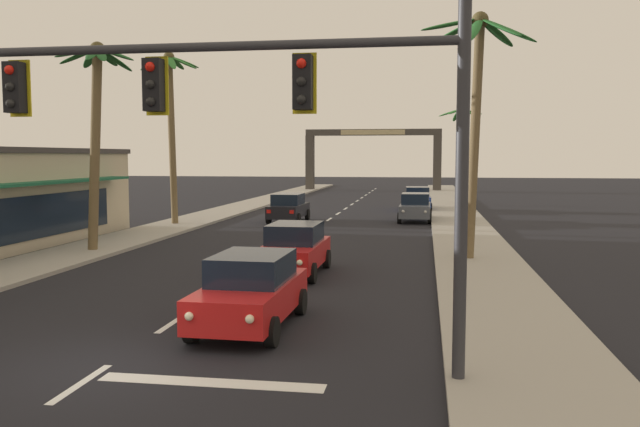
{
  "coord_description": "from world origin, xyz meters",
  "views": [
    {
      "loc": [
        5.81,
        -11.25,
        3.91
      ],
      "look_at": [
        2.74,
        8.0,
        2.2
      ],
      "focal_mm": 36.99,
      "sensor_mm": 36.0,
      "label": 1
    }
  ],
  "objects_px": {
    "sedan_third_in_queue": "(294,249)",
    "sedan_oncoming_far": "(288,207)",
    "palm_left_third": "(171,107)",
    "palm_right_second": "(477,85)",
    "traffic_signal_mast": "(245,108)",
    "palm_right_farthest": "(460,134)",
    "sedan_parked_mid_kerb": "(417,198)",
    "sedan_parked_nearest_kerb": "(415,207)",
    "palm_left_second": "(96,110)",
    "sedan_lead_at_stop_bar": "(251,290)",
    "town_gateway_arch": "(373,151)"
  },
  "relations": [
    {
      "from": "palm_left_third",
      "to": "sedan_lead_at_stop_bar",
      "type": "bearing_deg",
      "value": -63.99
    },
    {
      "from": "sedan_parked_mid_kerb",
      "to": "palm_right_second",
      "type": "relative_size",
      "value": 0.5
    },
    {
      "from": "sedan_oncoming_far",
      "to": "palm_left_second",
      "type": "distance_m",
      "value": 15.21
    },
    {
      "from": "sedan_parked_mid_kerb",
      "to": "palm_left_second",
      "type": "xyz_separation_m",
      "value": [
        -12.4,
        -23.18,
        4.88
      ]
    },
    {
      "from": "traffic_signal_mast",
      "to": "sedan_oncoming_far",
      "type": "height_order",
      "value": "traffic_signal_mast"
    },
    {
      "from": "palm_left_second",
      "to": "palm_right_second",
      "type": "distance_m",
      "value": 14.75
    },
    {
      "from": "palm_left_third",
      "to": "sedan_oncoming_far",
      "type": "bearing_deg",
      "value": 27.74
    },
    {
      "from": "sedan_parked_nearest_kerb",
      "to": "palm_left_third",
      "type": "relative_size",
      "value": 0.46
    },
    {
      "from": "palm_left_second",
      "to": "palm_right_second",
      "type": "xyz_separation_m",
      "value": [
        14.73,
        0.18,
        0.72
      ]
    },
    {
      "from": "traffic_signal_mast",
      "to": "sedan_lead_at_stop_bar",
      "type": "height_order",
      "value": "traffic_signal_mast"
    },
    {
      "from": "traffic_signal_mast",
      "to": "palm_right_farthest",
      "type": "height_order",
      "value": "palm_right_farthest"
    },
    {
      "from": "sedan_parked_mid_kerb",
      "to": "traffic_signal_mast",
      "type": "bearing_deg",
      "value": -94.02
    },
    {
      "from": "sedan_oncoming_far",
      "to": "palm_right_second",
      "type": "distance_m",
      "value": 17.47
    },
    {
      "from": "sedan_third_in_queue",
      "to": "sedan_parked_mid_kerb",
      "type": "bearing_deg",
      "value": 82.06
    },
    {
      "from": "sedan_oncoming_far",
      "to": "palm_right_second",
      "type": "height_order",
      "value": "palm_right_second"
    },
    {
      "from": "sedan_parked_mid_kerb",
      "to": "palm_left_third",
      "type": "relative_size",
      "value": 0.47
    },
    {
      "from": "sedan_third_in_queue",
      "to": "palm_right_second",
      "type": "relative_size",
      "value": 0.49
    },
    {
      "from": "traffic_signal_mast",
      "to": "sedan_oncoming_far",
      "type": "bearing_deg",
      "value": 100.27
    },
    {
      "from": "palm_left_third",
      "to": "palm_right_second",
      "type": "relative_size",
      "value": 1.06
    },
    {
      "from": "sedan_lead_at_stop_bar",
      "to": "palm_right_second",
      "type": "height_order",
      "value": "palm_right_second"
    },
    {
      "from": "palm_right_second",
      "to": "town_gateway_arch",
      "type": "xyz_separation_m",
      "value": [
        -7.62,
        48.99,
        -1.99
      ]
    },
    {
      "from": "sedan_lead_at_stop_bar",
      "to": "sedan_third_in_queue",
      "type": "xyz_separation_m",
      "value": [
        -0.35,
        6.79,
        0.0
      ]
    },
    {
      "from": "sedan_oncoming_far",
      "to": "palm_right_second",
      "type": "relative_size",
      "value": 0.49
    },
    {
      "from": "sedan_lead_at_stop_bar",
      "to": "palm_left_third",
      "type": "xyz_separation_m",
      "value": [
        -10.06,
        20.63,
        5.75
      ]
    },
    {
      "from": "sedan_parked_nearest_kerb",
      "to": "palm_left_third",
      "type": "distance_m",
      "value": 15.3
    },
    {
      "from": "town_gateway_arch",
      "to": "palm_left_second",
      "type": "bearing_deg",
      "value": -98.23
    },
    {
      "from": "sedan_parked_mid_kerb",
      "to": "town_gateway_arch",
      "type": "xyz_separation_m",
      "value": [
        -5.29,
        25.99,
        3.61
      ]
    },
    {
      "from": "traffic_signal_mast",
      "to": "sedan_oncoming_far",
      "type": "relative_size",
      "value": 2.42
    },
    {
      "from": "town_gateway_arch",
      "to": "palm_right_farthest",
      "type": "bearing_deg",
      "value": -67.11
    },
    {
      "from": "sedan_oncoming_far",
      "to": "sedan_third_in_queue",
      "type": "bearing_deg",
      "value": -77.56
    },
    {
      "from": "sedan_lead_at_stop_bar",
      "to": "sedan_oncoming_far",
      "type": "height_order",
      "value": "same"
    },
    {
      "from": "sedan_lead_at_stop_bar",
      "to": "sedan_oncoming_far",
      "type": "xyz_separation_m",
      "value": [
        -4.09,
        23.77,
        0.0
      ]
    },
    {
      "from": "traffic_signal_mast",
      "to": "sedan_parked_mid_kerb",
      "type": "distance_m",
      "value": 36.91
    },
    {
      "from": "town_gateway_arch",
      "to": "sedan_parked_nearest_kerb",
      "type": "bearing_deg",
      "value": -81.25
    },
    {
      "from": "sedan_lead_at_stop_bar",
      "to": "sedan_parked_mid_kerb",
      "type": "relative_size",
      "value": 1.0
    },
    {
      "from": "palm_right_second",
      "to": "traffic_signal_mast",
      "type": "bearing_deg",
      "value": -109.82
    },
    {
      "from": "traffic_signal_mast",
      "to": "palm_left_second",
      "type": "height_order",
      "value": "palm_left_second"
    },
    {
      "from": "traffic_signal_mast",
      "to": "palm_left_second",
      "type": "distance_m",
      "value": 16.67
    },
    {
      "from": "sedan_parked_nearest_kerb",
      "to": "town_gateway_arch",
      "type": "xyz_separation_m",
      "value": [
        -5.26,
        34.14,
        3.61
      ]
    },
    {
      "from": "palm_left_third",
      "to": "palm_right_second",
      "type": "distance_m",
      "value": 18.78
    },
    {
      "from": "sedan_lead_at_stop_bar",
      "to": "sedan_third_in_queue",
      "type": "relative_size",
      "value": 1.0
    },
    {
      "from": "sedan_parked_mid_kerb",
      "to": "sedan_parked_nearest_kerb",
      "type": "bearing_deg",
      "value": -90.22
    },
    {
      "from": "traffic_signal_mast",
      "to": "palm_left_second",
      "type": "relative_size",
      "value": 1.29
    },
    {
      "from": "palm_left_second",
      "to": "palm_left_third",
      "type": "height_order",
      "value": "palm_left_third"
    },
    {
      "from": "palm_left_second",
      "to": "palm_left_third",
      "type": "xyz_separation_m",
      "value": [
        -1.03,
        10.39,
        0.87
      ]
    },
    {
      "from": "sedan_third_in_queue",
      "to": "sedan_oncoming_far",
      "type": "bearing_deg",
      "value": 102.44
    },
    {
      "from": "sedan_parked_mid_kerb",
      "to": "palm_left_third",
      "type": "bearing_deg",
      "value": -136.38
    },
    {
      "from": "sedan_lead_at_stop_bar",
      "to": "sedan_third_in_queue",
      "type": "height_order",
      "value": "same"
    },
    {
      "from": "sedan_oncoming_far",
      "to": "palm_left_third",
      "type": "relative_size",
      "value": 0.46
    },
    {
      "from": "sedan_lead_at_stop_bar",
      "to": "sedan_third_in_queue",
      "type": "bearing_deg",
      "value": 92.92
    }
  ]
}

